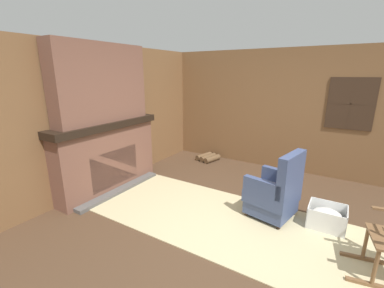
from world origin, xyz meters
name	(u,v)px	position (x,y,z in m)	size (l,w,h in m)	color
ground_plane	(239,230)	(0.00, 0.00, 0.00)	(14.00, 14.00, 0.00)	#4C3523
wood_panel_wall_left	(96,119)	(-2.61, 0.00, 1.22)	(0.06, 5.75, 2.44)	brown
wood_panel_wall_back	(292,111)	(0.03, 2.61, 1.23)	(5.75, 0.09, 2.44)	brown
fireplace_hearth	(108,156)	(-2.39, 0.00, 0.59)	(0.55, 1.99, 1.20)	brown
chimney_breast	(101,83)	(-2.40, 0.00, 1.81)	(0.30, 1.66, 1.22)	brown
area_rug	(224,221)	(-0.25, 0.10, 0.01)	(4.14, 1.60, 0.01)	#C6B789
armchair	(275,193)	(0.29, 0.57, 0.36)	(0.71, 0.71, 0.98)	#3D4C75
firewood_stack	(208,157)	(-1.66, 2.24, 0.06)	(0.49, 0.53, 0.13)	brown
laundry_basket	(327,217)	(0.95, 0.69, 0.15)	(0.46, 0.40, 0.29)	white
oil_lamp_vase	(74,121)	(-2.44, -0.53, 1.28)	(0.11, 0.11, 0.23)	#47708E
storage_case	(127,112)	(-2.44, 0.55, 1.27)	(0.18, 0.21, 0.16)	black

